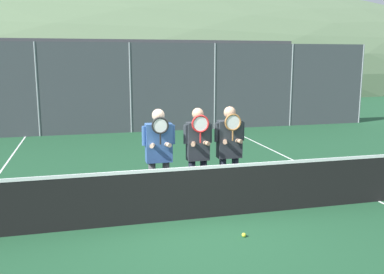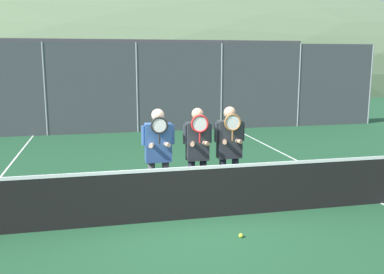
{
  "view_description": "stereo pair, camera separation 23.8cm",
  "coord_description": "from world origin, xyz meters",
  "px_view_note": "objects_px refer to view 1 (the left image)",
  "views": [
    {
      "loc": [
        -1.74,
        -6.84,
        2.76
      ],
      "look_at": [
        0.23,
        0.87,
        1.29
      ],
      "focal_mm": 40.0,
      "sensor_mm": 36.0,
      "label": 1
    },
    {
      "loc": [
        -1.51,
        -6.9,
        2.76
      ],
      "look_at": [
        0.23,
        0.87,
        1.29
      ],
      "focal_mm": 40.0,
      "sensor_mm": 36.0,
      "label": 2
    }
  ],
  "objects_px": {
    "car_center": "(223,99)",
    "player_center_right": "(229,146)",
    "car_left_of_center": "(120,103)",
    "tennis_ball_on_court": "(244,235)",
    "player_leftmost": "(159,150)",
    "player_center_left": "(198,149)"
  },
  "relations": [
    {
      "from": "player_leftmost",
      "to": "player_center_right",
      "type": "relative_size",
      "value": 1.0
    },
    {
      "from": "car_center",
      "to": "player_center_right",
      "type": "bearing_deg",
      "value": -107.88
    },
    {
      "from": "player_center_right",
      "to": "tennis_ball_on_court",
      "type": "height_order",
      "value": "player_center_right"
    },
    {
      "from": "car_center",
      "to": "tennis_ball_on_court",
      "type": "height_order",
      "value": "car_center"
    },
    {
      "from": "car_center",
      "to": "player_center_left",
      "type": "bearing_deg",
      "value": -110.72
    },
    {
      "from": "player_center_left",
      "to": "tennis_ball_on_court",
      "type": "xyz_separation_m",
      "value": [
        0.33,
        -1.56,
        -1.07
      ]
    },
    {
      "from": "player_leftmost",
      "to": "player_center_left",
      "type": "bearing_deg",
      "value": -2.95
    },
    {
      "from": "player_center_right",
      "to": "car_left_of_center",
      "type": "relative_size",
      "value": 0.45
    },
    {
      "from": "player_center_right",
      "to": "tennis_ball_on_court",
      "type": "relative_size",
      "value": 27.6
    },
    {
      "from": "car_left_of_center",
      "to": "car_center",
      "type": "bearing_deg",
      "value": 4.86
    },
    {
      "from": "car_left_of_center",
      "to": "car_center",
      "type": "height_order",
      "value": "car_left_of_center"
    },
    {
      "from": "car_left_of_center",
      "to": "tennis_ball_on_court",
      "type": "height_order",
      "value": "car_left_of_center"
    },
    {
      "from": "car_left_of_center",
      "to": "tennis_ball_on_court",
      "type": "xyz_separation_m",
      "value": [
        0.83,
        -12.27,
        -0.88
      ]
    },
    {
      "from": "car_center",
      "to": "car_left_of_center",
      "type": "bearing_deg",
      "value": -175.14
    },
    {
      "from": "car_left_of_center",
      "to": "tennis_ball_on_court",
      "type": "distance_m",
      "value": 12.33
    },
    {
      "from": "player_center_left",
      "to": "tennis_ball_on_court",
      "type": "bearing_deg",
      "value": -78.2
    },
    {
      "from": "tennis_ball_on_court",
      "to": "player_leftmost",
      "type": "bearing_deg",
      "value": 123.32
    },
    {
      "from": "player_leftmost",
      "to": "tennis_ball_on_court",
      "type": "bearing_deg",
      "value": -56.68
    },
    {
      "from": "player_center_right",
      "to": "car_left_of_center",
      "type": "xyz_separation_m",
      "value": [
        -1.13,
        10.69,
        -0.21
      ]
    },
    {
      "from": "player_leftmost",
      "to": "car_left_of_center",
      "type": "height_order",
      "value": "player_leftmost"
    },
    {
      "from": "player_center_left",
      "to": "car_left_of_center",
      "type": "distance_m",
      "value": 10.72
    },
    {
      "from": "player_leftmost",
      "to": "player_center_right",
      "type": "height_order",
      "value": "player_center_right"
    }
  ]
}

